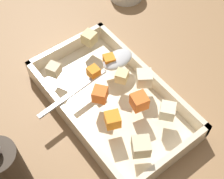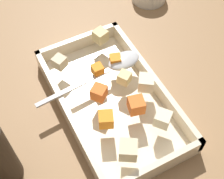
% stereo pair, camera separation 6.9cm
% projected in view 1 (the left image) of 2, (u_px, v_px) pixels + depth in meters
% --- Properties ---
extents(ground_plane, '(4.00, 4.00, 0.00)m').
position_uv_depth(ground_plane, '(120.00, 107.00, 0.74)').
color(ground_plane, '#936D47').
extents(baking_dish, '(0.38, 0.22, 0.05)m').
position_uv_depth(baking_dish, '(112.00, 102.00, 0.73)').
color(baking_dish, beige).
rests_on(baking_dish, ground_plane).
extents(carrot_chunk_front_center, '(0.04, 0.04, 0.03)m').
position_uv_depth(carrot_chunk_front_center, '(100.00, 94.00, 0.68)').
color(carrot_chunk_front_center, orange).
rests_on(carrot_chunk_front_center, baking_dish).
extents(carrot_chunk_near_spoon, '(0.02, 0.02, 0.02)m').
position_uv_depth(carrot_chunk_near_spoon, '(94.00, 72.00, 0.72)').
color(carrot_chunk_near_spoon, orange).
rests_on(carrot_chunk_near_spoon, baking_dish).
extents(carrot_chunk_corner_se, '(0.04, 0.04, 0.03)m').
position_uv_depth(carrot_chunk_corner_se, '(139.00, 101.00, 0.67)').
color(carrot_chunk_corner_se, orange).
rests_on(carrot_chunk_corner_se, baking_dish).
extents(carrot_chunk_corner_nw, '(0.03, 0.03, 0.02)m').
position_uv_depth(carrot_chunk_corner_nw, '(109.00, 60.00, 0.74)').
color(carrot_chunk_corner_nw, orange).
rests_on(carrot_chunk_corner_nw, baking_dish).
extents(carrot_chunk_back_center, '(0.04, 0.04, 0.03)m').
position_uv_depth(carrot_chunk_back_center, '(113.00, 120.00, 0.65)').
color(carrot_chunk_back_center, orange).
rests_on(carrot_chunk_back_center, baking_dish).
extents(potato_chunk_rim_edge, '(0.04, 0.04, 0.03)m').
position_uv_depth(potato_chunk_rim_edge, '(54.00, 70.00, 0.72)').
color(potato_chunk_rim_edge, beige).
rests_on(potato_chunk_rim_edge, baking_dish).
extents(potato_chunk_mid_right, '(0.04, 0.04, 0.03)m').
position_uv_depth(potato_chunk_mid_right, '(89.00, 38.00, 0.78)').
color(potato_chunk_mid_right, '#E0CC89').
rests_on(potato_chunk_mid_right, baking_dish).
extents(potato_chunk_center, '(0.05, 0.05, 0.03)m').
position_uv_depth(potato_chunk_center, '(141.00, 146.00, 0.61)').
color(potato_chunk_center, beige).
rests_on(potato_chunk_center, baking_dish).
extents(potato_chunk_corner_sw, '(0.03, 0.03, 0.03)m').
position_uv_depth(potato_chunk_corner_sw, '(122.00, 76.00, 0.71)').
color(potato_chunk_corner_sw, '#E0CC89').
rests_on(potato_chunk_corner_sw, baking_dish).
extents(potato_chunk_under_handle, '(0.04, 0.04, 0.03)m').
position_uv_depth(potato_chunk_under_handle, '(167.00, 111.00, 0.66)').
color(potato_chunk_under_handle, beige).
rests_on(potato_chunk_under_handle, baking_dish).
extents(potato_chunk_far_left, '(0.04, 0.04, 0.03)m').
position_uv_depth(potato_chunk_far_left, '(144.00, 78.00, 0.71)').
color(potato_chunk_far_left, beige).
rests_on(potato_chunk_far_left, baking_dish).
extents(serving_spoon, '(0.05, 0.26, 0.02)m').
position_uv_depth(serving_spoon, '(113.00, 63.00, 0.74)').
color(serving_spoon, silver).
rests_on(serving_spoon, baking_dish).
extents(pepper_mill, '(0.06, 0.06, 0.19)m').
position_uv_depth(pepper_mill, '(9.00, 174.00, 0.56)').
color(pepper_mill, '#2D2319').
rests_on(pepper_mill, ground_plane).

